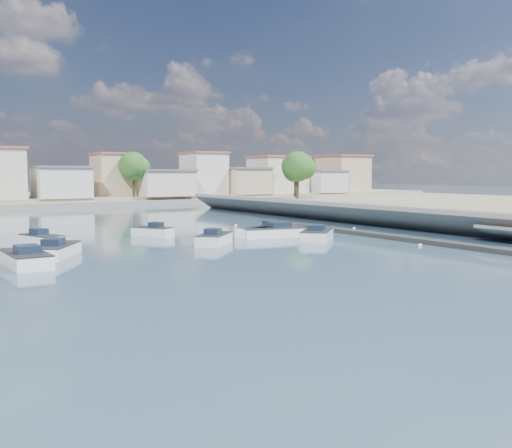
{
  "coord_description": "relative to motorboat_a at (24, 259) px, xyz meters",
  "views": [
    {
      "loc": [
        -27.46,
        -23.36,
        5.36
      ],
      "look_at": [
        -3.39,
        14.97,
        1.4
      ],
      "focal_mm": 40.0,
      "sensor_mm": 36.0,
      "label": 1
    }
  ],
  "objects": [
    {
      "name": "ground",
      "position": [
        21.35,
        27.89,
        -0.38
      ],
      "size": [
        400.0,
        400.0,
        0.0
      ],
      "primitive_type": "plane",
      "color": "#324E64",
      "rests_on": "ground"
    },
    {
      "name": "motorboat_a",
      "position": [
        0.0,
        0.0,
        0.0
      ],
      "size": [
        2.28,
        5.84,
        1.48
      ],
      "color": "white",
      "rests_on": "ground"
    },
    {
      "name": "mooring_buoys",
      "position": [
        23.26,
        3.3,
        -0.33
      ],
      "size": [
        16.44,
        35.18,
        0.31
      ],
      "color": "white",
      "rests_on": "ground"
    },
    {
      "name": "seawall_walkway",
      "position": [
        39.85,
        0.89,
        0.52
      ],
      "size": [
        5.0,
        90.0,
        1.8
      ],
      "primitive_type": "cube",
      "color": "slate",
      "rests_on": "ground"
    },
    {
      "name": "far_shore_land",
      "position": [
        21.35,
        79.89,
        0.32
      ],
      "size": [
        160.0,
        40.0,
        1.4
      ],
      "primitive_type": "cube",
      "color": "gray",
      "rests_on": "ground"
    },
    {
      "name": "motorboat_f",
      "position": [
        12.17,
        10.72,
        -0.0
      ],
      "size": [
        3.13,
        3.78,
        1.48
      ],
      "color": "white",
      "rests_on": "ground"
    },
    {
      "name": "motorboat_h",
      "position": [
        23.09,
        1.42,
        -0.0
      ],
      "size": [
        5.2,
        5.11,
        1.48
      ],
      "color": "white",
      "rests_on": "ground"
    },
    {
      "name": "far_shore_quay",
      "position": [
        21.35,
        58.89,
        0.02
      ],
      "size": [
        160.0,
        2.5,
        0.8
      ],
      "primitive_type": "cube",
      "color": "slate",
      "rests_on": "ground"
    },
    {
      "name": "far_town",
      "position": [
        32.06,
        64.81,
        4.56
      ],
      "size": [
        113.01,
        12.8,
        8.35
      ],
      "color": "beige",
      "rests_on": "far_shore_land"
    },
    {
      "name": "motorboat_c",
      "position": [
        20.57,
        4.82,
        0.0
      ],
      "size": [
        6.44,
        3.07,
        1.48
      ],
      "color": "white",
      "rests_on": "ground"
    },
    {
      "name": "breakwater",
      "position": [
        28.25,
        0.58,
        -0.21
      ],
      "size": [
        2.0,
        31.02,
        0.35
      ],
      "color": "black",
      "rests_on": "ground"
    },
    {
      "name": "motorboat_e",
      "position": [
        2.52,
        2.62,
        -0.0
      ],
      "size": [
        4.1,
        4.98,
        1.48
      ],
      "color": "white",
      "rests_on": "ground"
    },
    {
      "name": "shore_trees",
      "position": [
        29.69,
        56.01,
        5.84
      ],
      "size": [
        74.56,
        38.32,
        7.92
      ],
      "color": "#38281E",
      "rests_on": "ground"
    },
    {
      "name": "motorboat_d",
      "position": [
        21.09,
        6.08,
        -0.0
      ],
      "size": [
        4.66,
        3.36,
        1.48
      ],
      "color": "white",
      "rests_on": "ground"
    },
    {
      "name": "motorboat_g",
      "position": [
        2.95,
        8.89,
        0.0
      ],
      "size": [
        2.83,
        4.54,
        1.48
      ],
      "color": "white",
      "rests_on": "ground"
    },
    {
      "name": "motorboat_b",
      "position": [
        14.37,
        3.02,
        -0.0
      ],
      "size": [
        4.32,
        4.35,
        1.48
      ],
      "color": "white",
      "rests_on": "ground"
    }
  ]
}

